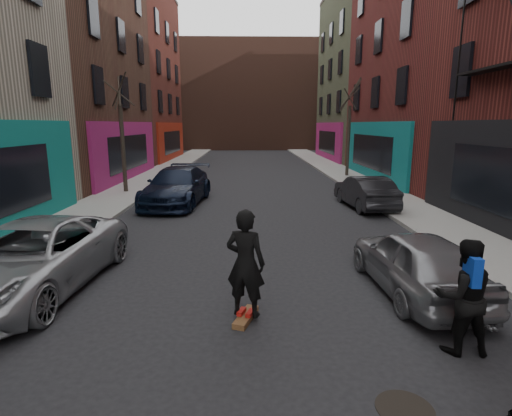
{
  "coord_description": "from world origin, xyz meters",
  "views": [
    {
      "loc": [
        -0.16,
        -1.52,
        3.37
      ],
      "look_at": [
        0.0,
        6.88,
        1.6
      ],
      "focal_mm": 28.0,
      "sensor_mm": 36.0,
      "label": 1
    }
  ],
  "objects_px": {
    "skateboard": "(246,317)",
    "pedestrian": "(463,296)",
    "parked_left_far": "(31,258)",
    "manhole": "(405,409)",
    "skateboarder": "(245,263)",
    "tree_left_far": "(121,124)",
    "tree_right_far": "(349,121)",
    "parked_right_far": "(416,261)",
    "parked_right_end": "(365,192)",
    "parked_left_end": "(177,186)"
  },
  "relations": [
    {
      "from": "parked_left_far",
      "to": "parked_left_end",
      "type": "xyz_separation_m",
      "value": [
        1.39,
        9.06,
        0.07
      ]
    },
    {
      "from": "parked_right_far",
      "to": "parked_right_end",
      "type": "height_order",
      "value": "parked_right_far"
    },
    {
      "from": "pedestrian",
      "to": "skateboard",
      "type": "bearing_deg",
      "value": -15.77
    },
    {
      "from": "tree_right_far",
      "to": "parked_left_end",
      "type": "relative_size",
      "value": 1.27
    },
    {
      "from": "skateboard",
      "to": "skateboarder",
      "type": "relative_size",
      "value": 0.42
    },
    {
      "from": "parked_left_far",
      "to": "skateboard",
      "type": "height_order",
      "value": "parked_left_far"
    },
    {
      "from": "tree_left_far",
      "to": "tree_right_far",
      "type": "bearing_deg",
      "value": 25.82
    },
    {
      "from": "parked_left_far",
      "to": "pedestrian",
      "type": "bearing_deg",
      "value": -13.09
    },
    {
      "from": "tree_left_far",
      "to": "skateboarder",
      "type": "distance_m",
      "value": 14.55
    },
    {
      "from": "skateboarder",
      "to": "pedestrian",
      "type": "bearing_deg",
      "value": -179.1
    },
    {
      "from": "tree_left_far",
      "to": "pedestrian",
      "type": "relative_size",
      "value": 3.69
    },
    {
      "from": "tree_right_far",
      "to": "skateboarder",
      "type": "bearing_deg",
      "value": -108.6
    },
    {
      "from": "parked_right_far",
      "to": "parked_right_end",
      "type": "distance_m",
      "value": 8.53
    },
    {
      "from": "parked_left_end",
      "to": "skateboarder",
      "type": "xyz_separation_m",
      "value": [
        2.99,
        -10.4,
        0.27
      ]
    },
    {
      "from": "skateboard",
      "to": "manhole",
      "type": "distance_m",
      "value": 3.0
    },
    {
      "from": "manhole",
      "to": "tree_right_far",
      "type": "bearing_deg",
      "value": 78.15
    },
    {
      "from": "parked_right_end",
      "to": "skateboard",
      "type": "distance_m",
      "value": 10.68
    },
    {
      "from": "parked_right_end",
      "to": "parked_right_far",
      "type": "bearing_deg",
      "value": 75.63
    },
    {
      "from": "tree_left_far",
      "to": "parked_right_far",
      "type": "bearing_deg",
      "value": -51.84
    },
    {
      "from": "tree_left_far",
      "to": "skateboard",
      "type": "distance_m",
      "value": 14.75
    },
    {
      "from": "tree_right_far",
      "to": "skateboard",
      "type": "height_order",
      "value": "tree_right_far"
    },
    {
      "from": "parked_right_end",
      "to": "skateboarder",
      "type": "bearing_deg",
      "value": 58.23
    },
    {
      "from": "parked_left_far",
      "to": "skateboarder",
      "type": "distance_m",
      "value": 4.59
    },
    {
      "from": "tree_left_far",
      "to": "parked_left_end",
      "type": "distance_m",
      "value": 4.78
    },
    {
      "from": "parked_right_end",
      "to": "pedestrian",
      "type": "height_order",
      "value": "pedestrian"
    },
    {
      "from": "skateboard",
      "to": "pedestrian",
      "type": "distance_m",
      "value": 3.48
    },
    {
      "from": "parked_left_far",
      "to": "parked_right_end",
      "type": "bearing_deg",
      "value": 45.97
    },
    {
      "from": "parked_right_end",
      "to": "pedestrian",
      "type": "bearing_deg",
      "value": 76.45
    },
    {
      "from": "tree_left_far",
      "to": "tree_right_far",
      "type": "relative_size",
      "value": 0.96
    },
    {
      "from": "parked_right_end",
      "to": "skateboarder",
      "type": "height_order",
      "value": "skateboarder"
    },
    {
      "from": "skateboard",
      "to": "parked_right_end",
      "type": "bearing_deg",
      "value": 81.96
    },
    {
      "from": "tree_right_far",
      "to": "skateboard",
      "type": "xyz_separation_m",
      "value": [
        -6.41,
        -19.06,
        -3.48
      ]
    },
    {
      "from": "parked_left_far",
      "to": "manhole",
      "type": "xyz_separation_m",
      "value": [
        6.31,
        -3.64,
        -0.7
      ]
    },
    {
      "from": "parked_left_far",
      "to": "manhole",
      "type": "bearing_deg",
      "value": -25.62
    },
    {
      "from": "tree_right_far",
      "to": "parked_right_end",
      "type": "bearing_deg",
      "value": -99.51
    },
    {
      "from": "manhole",
      "to": "skateboarder",
      "type": "bearing_deg",
      "value": 130.13
    },
    {
      "from": "parked_left_end",
      "to": "skateboard",
      "type": "xyz_separation_m",
      "value": [
        2.99,
        -10.4,
        -0.73
      ]
    },
    {
      "from": "tree_right_far",
      "to": "parked_right_end",
      "type": "relative_size",
      "value": 1.7
    },
    {
      "from": "parked_left_end",
      "to": "manhole",
      "type": "distance_m",
      "value": 13.64
    },
    {
      "from": "skateboarder",
      "to": "manhole",
      "type": "bearing_deg",
      "value": 148.94
    },
    {
      "from": "parked_left_end",
      "to": "pedestrian",
      "type": "bearing_deg",
      "value": -56.33
    },
    {
      "from": "tree_left_far",
      "to": "parked_right_end",
      "type": "bearing_deg",
      "value": -18.19
    },
    {
      "from": "skateboard",
      "to": "pedestrian",
      "type": "relative_size",
      "value": 0.45
    },
    {
      "from": "pedestrian",
      "to": "manhole",
      "type": "distance_m",
      "value": 2.0
    },
    {
      "from": "parked_left_far",
      "to": "parked_right_far",
      "type": "distance_m",
      "value": 7.8
    },
    {
      "from": "tree_right_far",
      "to": "parked_left_end",
      "type": "bearing_deg",
      "value": -137.36
    },
    {
      "from": "tree_left_far",
      "to": "parked_right_far",
      "type": "height_order",
      "value": "tree_left_far"
    },
    {
      "from": "tree_left_far",
      "to": "parked_right_end",
      "type": "distance_m",
      "value": 11.69
    },
    {
      "from": "parked_left_far",
      "to": "tree_left_far",
      "type": "bearing_deg",
      "value": 102.19
    },
    {
      "from": "parked_left_far",
      "to": "skateboarder",
      "type": "bearing_deg",
      "value": -12.75
    }
  ]
}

